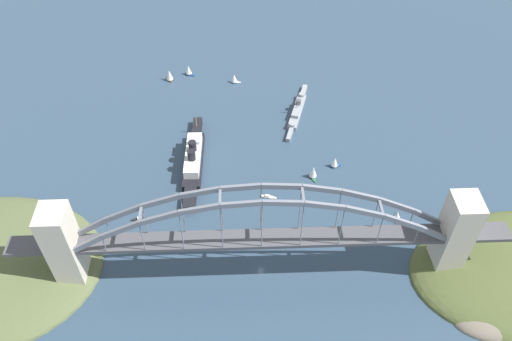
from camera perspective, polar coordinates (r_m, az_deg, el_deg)
ground_plane at (r=322.33m, az=0.54°, el=-11.08°), size 1400.00×1400.00×0.00m
harbor_arch_bridge at (r=296.26m, az=0.58°, el=-7.63°), size 290.44×18.73×71.81m
ocean_liner at (r=381.57m, az=-7.01°, el=1.33°), size 14.03×96.56×20.19m
naval_cruiser at (r=428.68m, az=4.64°, el=6.72°), size 24.75×72.63×16.22m
small_boat_0 at (r=356.35m, az=15.49°, el=-4.87°), size 6.77×9.56×8.83m
small_boat_1 at (r=371.91m, az=6.42°, el=-0.14°), size 6.68×10.23×11.67m
small_boat_2 at (r=461.82m, az=-2.46°, el=10.28°), size 9.40×6.05×9.68m
small_boat_3 at (r=354.81m, az=-12.95°, el=-5.29°), size 9.79×2.96×2.30m
small_boat_4 at (r=475.26m, az=-7.56°, el=11.09°), size 9.42×7.45×10.60m
small_boat_5 at (r=470.04m, az=-9.67°, el=10.49°), size 7.78×10.20×12.00m
small_boat_6 at (r=359.15m, az=1.38°, el=-2.95°), size 11.07×4.35×2.10m
small_boat_7 at (r=382.32m, az=8.80°, el=0.94°), size 8.93×5.78×10.11m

